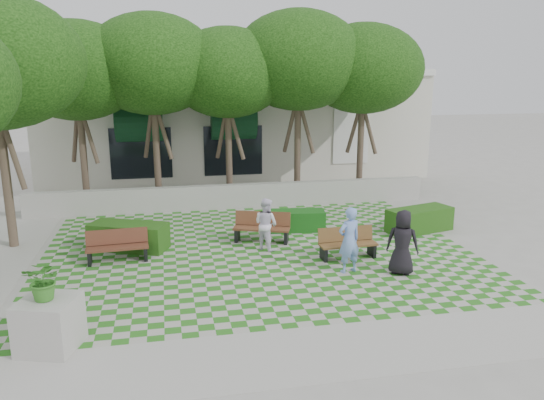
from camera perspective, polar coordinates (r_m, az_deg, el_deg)
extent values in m
plane|color=gray|center=(14.31, -0.77, -6.95)|extent=(90.00, 90.00, 0.00)
plane|color=#2B721E|center=(15.24, -1.47, -5.63)|extent=(12.00, 12.00, 0.00)
cube|color=#9E9B93|center=(10.16, 4.40, -16.09)|extent=(16.00, 2.00, 0.01)
cube|color=#9E9B93|center=(20.05, -4.08, 0.41)|extent=(15.00, 0.36, 0.90)
cube|color=brown|center=(14.80, 8.20, -4.75)|extent=(1.62, 0.55, 0.05)
cube|color=brown|center=(14.93, 7.90, -3.60)|extent=(1.60, 0.18, 0.40)
cube|color=black|center=(14.62, 5.57, -5.74)|extent=(0.11, 0.45, 0.39)
cube|color=black|center=(15.14, 10.68, -5.24)|extent=(0.11, 0.45, 0.39)
cube|color=#58321E|center=(16.02, -1.13, -3.08)|extent=(1.77, 1.05, 0.06)
cube|color=#58321E|center=(16.18, -0.99, -1.97)|extent=(1.64, 0.68, 0.43)
cube|color=black|center=(16.21, -3.76, -3.70)|extent=(0.25, 0.48, 0.41)
cube|color=black|center=(15.98, 1.55, -3.93)|extent=(0.25, 0.48, 0.41)
cube|color=#4F291B|center=(14.96, -16.29, -4.93)|extent=(1.67, 0.61, 0.05)
cube|color=#4F291B|center=(15.11, -16.34, -3.77)|extent=(1.64, 0.22, 0.41)
cube|color=black|center=(15.06, -19.02, -5.85)|extent=(0.12, 0.46, 0.40)
cube|color=black|center=(15.02, -13.45, -5.52)|extent=(0.12, 0.46, 0.40)
cube|color=#1E4813|center=(17.77, 15.58, -2.05)|extent=(2.32, 1.44, 0.76)
cube|color=#134A14|center=(17.22, 2.54, -2.23)|extent=(1.94, 0.96, 0.65)
cube|color=#1D4612|center=(15.94, -15.16, -3.80)|extent=(2.38, 1.68, 0.77)
cube|color=#9E9B93|center=(10.87, -22.83, -12.21)|extent=(1.23, 1.23, 0.98)
imported|color=#367A26|center=(10.53, -23.27, -7.91)|extent=(0.84, 0.78, 0.77)
imported|color=#7B9BE1|center=(13.65, 8.29, -4.29)|extent=(0.72, 0.57, 1.73)
imported|color=black|center=(13.82, 13.85, -4.44)|extent=(0.98, 0.88, 1.67)
imported|color=white|center=(15.28, -0.65, -2.59)|extent=(0.91, 0.94, 1.52)
cylinder|color=#47382B|center=(21.23, -19.59, 4.16)|extent=(0.26, 0.26, 3.64)
ellipsoid|color=#1E4C11|center=(20.98, -20.31, 12.93)|extent=(4.80, 4.80, 3.60)
cylinder|color=#47382B|center=(21.00, -12.28, 4.77)|extent=(0.26, 0.26, 3.81)
ellipsoid|color=#1E4C11|center=(20.77, -12.77, 14.08)|extent=(5.00, 5.00, 3.75)
cylinder|color=#47382B|center=(21.16, -4.65, 4.80)|extent=(0.26, 0.26, 3.58)
ellipsoid|color=#1E4C11|center=(20.91, -4.82, 13.50)|extent=(4.60, 4.60, 3.45)
cylinder|color=#47382B|center=(21.65, 2.76, 5.48)|extent=(0.26, 0.26, 3.92)
ellipsoid|color=#1E4C11|center=(21.43, 2.87, 14.78)|extent=(5.20, 5.20, 3.90)
cylinder|color=#47382B|center=(22.47, 9.47, 5.32)|extent=(0.26, 0.26, 3.70)
ellipsoid|color=#1E4C11|center=(22.25, 9.81, 13.76)|extent=(4.80, 4.80, 3.60)
cylinder|color=#47382B|center=(17.07, -26.63, 1.62)|extent=(0.26, 0.26, 3.81)
cube|color=beige|center=(27.70, -4.28, 8.38)|extent=(18.00, 8.00, 5.00)
cube|color=white|center=(23.62, -3.11, 13.56)|extent=(18.00, 0.30, 0.30)
cube|color=black|center=(25.00, 8.47, 7.00)|extent=(1.40, 0.10, 2.40)
cylinder|color=#103B1E|center=(23.45, -14.10, 8.28)|extent=(3.00, 1.80, 1.80)
cube|color=black|center=(23.62, -13.90, 4.90)|extent=(2.60, 0.08, 2.20)
cylinder|color=#103B1E|center=(23.62, -4.26, 8.68)|extent=(3.00, 1.80, 1.80)
cube|color=black|center=(23.78, -4.20, 5.32)|extent=(2.60, 0.08, 2.20)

